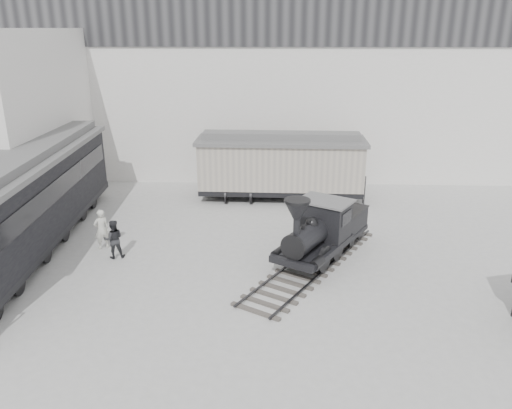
{
  "coord_description": "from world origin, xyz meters",
  "views": [
    {
      "loc": [
        -0.29,
        -15.51,
        9.0
      ],
      "look_at": [
        -0.98,
        4.23,
        2.0
      ],
      "focal_mm": 35.0,
      "sensor_mm": 36.0,
      "label": 1
    }
  ],
  "objects_px": {
    "locomotive": "(321,233)",
    "boxcar": "(281,164)",
    "visitor_a": "(102,229)",
    "passenger_coach": "(27,198)",
    "visitor_b": "(114,239)"
  },
  "relations": [
    {
      "from": "passenger_coach",
      "to": "visitor_b",
      "type": "xyz_separation_m",
      "value": [
        3.9,
        -1.02,
        -1.39
      ]
    },
    {
      "from": "locomotive",
      "to": "visitor_a",
      "type": "height_order",
      "value": "locomotive"
    },
    {
      "from": "passenger_coach",
      "to": "locomotive",
      "type": "bearing_deg",
      "value": -7.12
    },
    {
      "from": "boxcar",
      "to": "passenger_coach",
      "type": "distance_m",
      "value": 12.81
    },
    {
      "from": "locomotive",
      "to": "boxcar",
      "type": "distance_m",
      "value": 7.94
    },
    {
      "from": "boxcar",
      "to": "visitor_a",
      "type": "distance_m",
      "value": 10.46
    },
    {
      "from": "boxcar",
      "to": "visitor_b",
      "type": "relative_size",
      "value": 5.57
    },
    {
      "from": "locomotive",
      "to": "passenger_coach",
      "type": "xyz_separation_m",
      "value": [
        -12.37,
        0.9,
        1.06
      ]
    },
    {
      "from": "locomotive",
      "to": "passenger_coach",
      "type": "distance_m",
      "value": 12.44
    },
    {
      "from": "boxcar",
      "to": "visitor_b",
      "type": "distance_m",
      "value": 10.55
    },
    {
      "from": "boxcar",
      "to": "visitor_b",
      "type": "bearing_deg",
      "value": -130.16
    },
    {
      "from": "locomotive",
      "to": "boxcar",
      "type": "height_order",
      "value": "boxcar"
    },
    {
      "from": "passenger_coach",
      "to": "visitor_a",
      "type": "bearing_deg",
      "value": -5.26
    },
    {
      "from": "boxcar",
      "to": "visitor_a",
      "type": "relative_size",
      "value": 5.19
    },
    {
      "from": "locomotive",
      "to": "visitor_a",
      "type": "distance_m",
      "value": 9.3
    }
  ]
}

